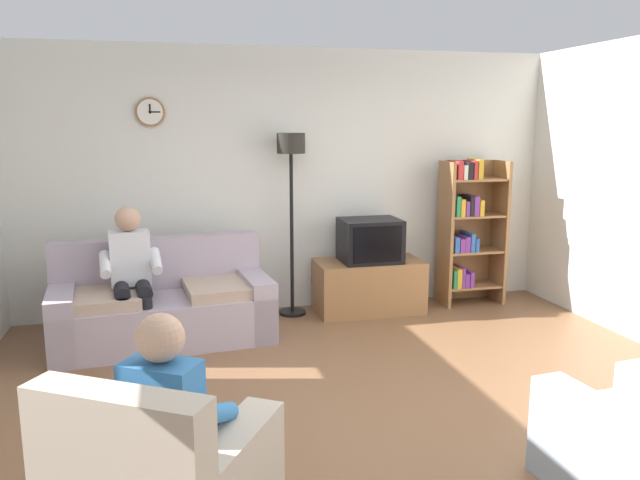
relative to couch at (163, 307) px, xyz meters
name	(u,v)px	position (x,y,z in m)	size (l,w,h in m)	color
ground_plane	(369,415)	(1.35, -1.85, -0.31)	(12.00, 12.00, 0.00)	brown
back_wall_assembly	(291,181)	(1.35, 0.81, 1.04)	(6.20, 0.17, 2.70)	silver
couch	(163,307)	(0.00, 0.00, 0.00)	(1.98, 1.07, 0.90)	#A899A8
tv_stand	(369,286)	(2.08, 0.41, -0.04)	(1.10, 0.56, 0.54)	olive
tv	(370,240)	(2.08, 0.38, 0.45)	(0.60, 0.49, 0.44)	black
bookshelf	(467,228)	(3.22, 0.47, 0.51)	(0.68, 0.36, 1.57)	olive
floor_lamp	(291,174)	(1.29, 0.50, 1.14)	(0.28, 0.28, 1.85)	black
person_on_couch	(131,270)	(-0.25, -0.11, 0.39)	(0.54, 0.56, 1.24)	silver
person_in_left_armchair	(174,415)	(0.08, -2.78, 0.29)	(0.61, 0.64, 1.12)	#3372B2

